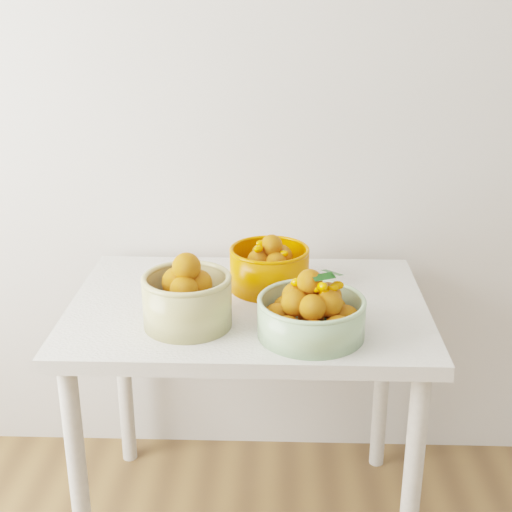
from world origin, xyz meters
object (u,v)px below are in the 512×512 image
(bowl_green, at_px, (311,313))
(bowl_orange, at_px, (270,267))
(table, at_px, (248,333))
(bowl_cream, at_px, (187,298))

(bowl_green, relative_size, bowl_orange, 1.08)
(bowl_green, bearing_deg, bowl_orange, 110.31)
(table, distance_m, bowl_orange, 0.20)
(bowl_green, bearing_deg, bowl_cream, 171.52)
(bowl_orange, bearing_deg, bowl_green, -69.69)
(table, height_order, bowl_green, bowl_green)
(bowl_orange, bearing_deg, bowl_cream, -129.98)
(bowl_orange, bearing_deg, table, -119.14)
(table, xyz_separation_m, bowl_orange, (0.06, 0.11, 0.16))
(table, relative_size, bowl_orange, 3.43)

